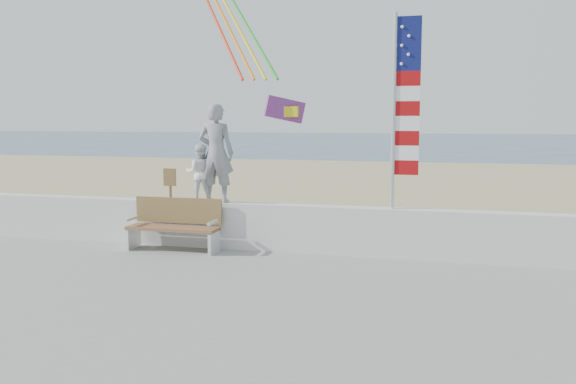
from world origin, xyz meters
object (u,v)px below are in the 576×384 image
at_px(adult, 216,153).
at_px(bench, 175,224).
at_px(flag, 401,103).
at_px(child, 200,173).

xyz_separation_m(adult, bench, (-0.70, -0.45, -1.36)).
distance_m(adult, flag, 3.67).
bearing_deg(child, bench, 38.92).
bearing_deg(flag, bench, -173.89).
bearing_deg(flag, child, 180.00).
relative_size(adult, child, 1.69).
bearing_deg(child, flag, 166.00).
distance_m(bench, flag, 4.85).
relative_size(adult, flag, 0.55).
bearing_deg(adult, child, -1.05).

